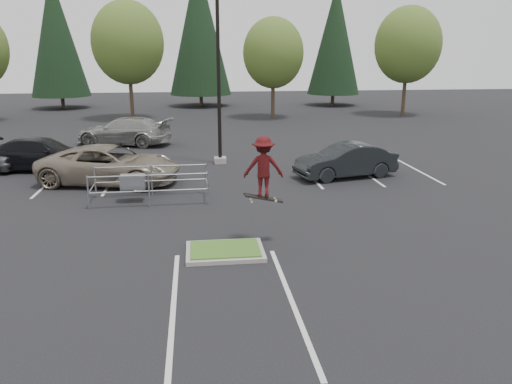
{
  "coord_description": "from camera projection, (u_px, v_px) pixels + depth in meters",
  "views": [
    {
      "loc": [
        -0.73,
        -13.2,
        5.54
      ],
      "look_at": [
        1.07,
        1.5,
        1.36
      ],
      "focal_mm": 35.0,
      "sensor_mm": 36.0,
      "label": 1
    }
  ],
  "objects": [
    {
      "name": "stall_lines",
      "position": [
        182.0,
        196.0,
        19.8
      ],
      "size": [
        22.62,
        17.6,
        0.01
      ],
      "color": "silver",
      "rests_on": "ground"
    },
    {
      "name": "ground",
      "position": [
        225.0,
        253.0,
        14.2
      ],
      "size": [
        120.0,
        120.0,
        0.0
      ],
      "primitive_type": "plane",
      "color": "black",
      "rests_on": "ground"
    },
    {
      "name": "car_r_charc",
      "position": [
        346.0,
        161.0,
        22.66
      ],
      "size": [
        4.88,
        2.63,
        1.53
      ],
      "primitive_type": "imported",
      "rotation": [
        0.0,
        0.0,
        4.94
      ],
      "color": "black",
      "rests_on": "ground"
    },
    {
      "name": "decid_c",
      "position": [
        273.0,
        55.0,
        41.98
      ],
      "size": [
        5.12,
        5.12,
        8.38
      ],
      "color": "#38281C",
      "rests_on": "ground"
    },
    {
      "name": "conif_b",
      "position": [
        199.0,
        28.0,
        50.76
      ],
      "size": [
        6.38,
        6.38,
        14.5
      ],
      "color": "#38281C",
      "rests_on": "ground"
    },
    {
      "name": "decid_b",
      "position": [
        128.0,
        45.0,
        41.03
      ],
      "size": [
        5.89,
        5.89,
        9.64
      ],
      "color": "#38281C",
      "rests_on": "ground"
    },
    {
      "name": "conif_c",
      "position": [
        335.0,
        39.0,
        51.72
      ],
      "size": [
        5.5,
        5.5,
        12.5
      ],
      "color": "#38281C",
      "rests_on": "ground"
    },
    {
      "name": "car_l_black",
      "position": [
        42.0,
        154.0,
        24.03
      ],
      "size": [
        5.57,
        2.88,
        1.54
      ],
      "primitive_type": "imported",
      "rotation": [
        0.0,
        0.0,
        1.43
      ],
      "color": "black",
      "rests_on": "ground"
    },
    {
      "name": "decid_d",
      "position": [
        407.0,
        47.0,
        43.68
      ],
      "size": [
        5.76,
        5.76,
        9.43
      ],
      "color": "#38281C",
      "rests_on": "ground"
    },
    {
      "name": "conif_a",
      "position": [
        56.0,
        35.0,
        48.85
      ],
      "size": [
        5.72,
        5.72,
        13.0
      ],
      "color": "#38281C",
      "rests_on": "ground"
    },
    {
      "name": "grass_median",
      "position": [
        225.0,
        251.0,
        14.18
      ],
      "size": [
        2.2,
        1.6,
        0.16
      ],
      "color": "gray",
      "rests_on": "ground"
    },
    {
      "name": "skateboarder",
      "position": [
        264.0,
        167.0,
        14.43
      ],
      "size": [
        1.2,
        0.75,
        1.98
      ],
      "rotation": [
        0.0,
        0.0,
        3.06
      ],
      "color": "black",
      "rests_on": "ground"
    },
    {
      "name": "light_pole",
      "position": [
        219.0,
        72.0,
        24.49
      ],
      "size": [
        0.7,
        0.6,
        10.12
      ],
      "color": "gray",
      "rests_on": "ground"
    },
    {
      "name": "cart_corral",
      "position": [
        137.0,
        182.0,
        18.93
      ],
      "size": [
        4.43,
        1.66,
        1.25
      ],
      "rotation": [
        0.0,
        0.0,
        0.02
      ],
      "color": "#96999E",
      "rests_on": "ground"
    },
    {
      "name": "car_l_tan",
      "position": [
        109.0,
        165.0,
        21.55
      ],
      "size": [
        6.45,
        4.08,
        1.66
      ],
      "primitive_type": "imported",
      "rotation": [
        0.0,
        0.0,
        1.33
      ],
      "color": "gray",
      "rests_on": "ground"
    },
    {
      "name": "car_far_silver",
      "position": [
        125.0,
        131.0,
        30.58
      ],
      "size": [
        6.25,
        4.01,
        1.69
      ],
      "primitive_type": "imported",
      "rotation": [
        0.0,
        0.0,
        4.4
      ],
      "color": "gray",
      "rests_on": "ground"
    }
  ]
}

